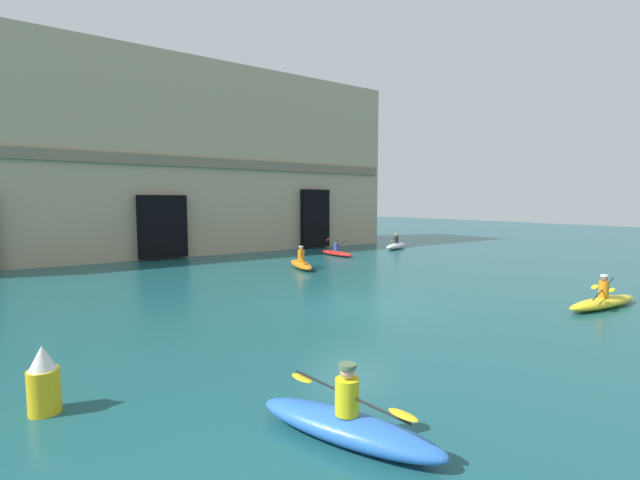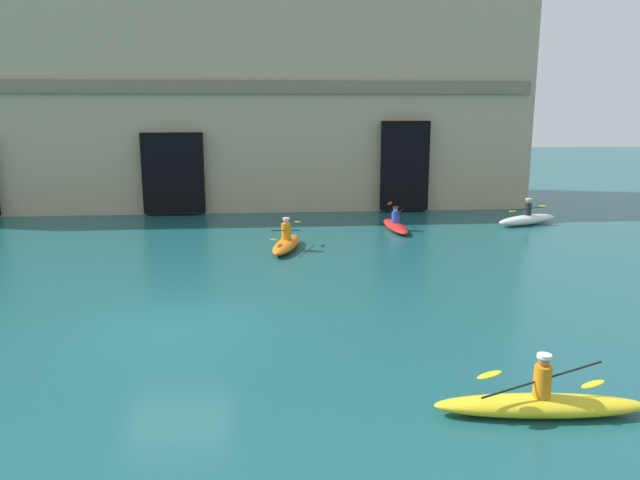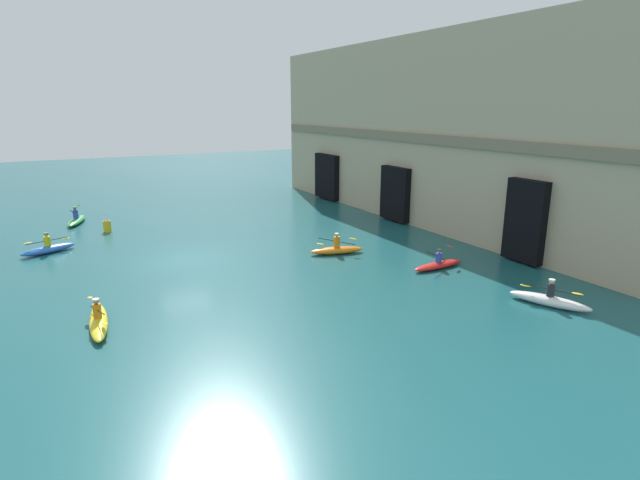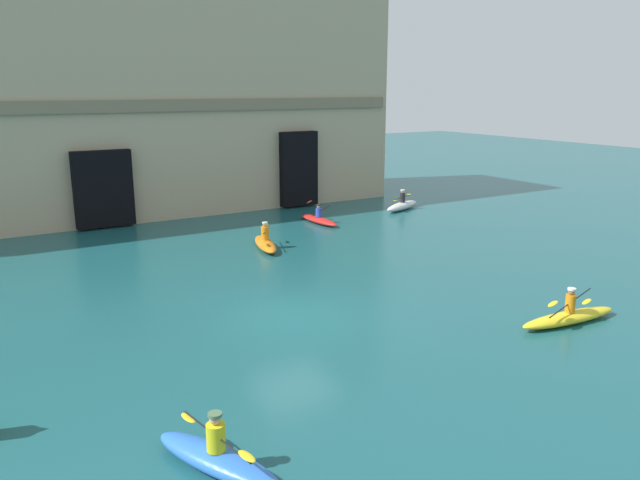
% 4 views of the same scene
% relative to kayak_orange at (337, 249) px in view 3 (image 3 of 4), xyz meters
% --- Properties ---
extents(ground_plane, '(120.00, 120.00, 0.00)m').
position_rel_kayak_orange_xyz_m(ground_plane, '(-2.93, -7.77, -0.25)').
color(ground_plane, '#195156').
extents(cliff_bluff, '(34.65, 8.38, 12.46)m').
position_rel_kayak_orange_xyz_m(cliff_bluff, '(-4.92, 11.87, 5.95)').
color(cliff_bluff, tan).
rests_on(cliff_bluff, ground).
extents(kayak_orange, '(1.47, 3.08, 1.18)m').
position_rel_kayak_orange_xyz_m(kayak_orange, '(0.00, 0.00, 0.00)').
color(kayak_orange, orange).
rests_on(kayak_orange, ground).
extents(kayak_white, '(3.23, 1.87, 1.16)m').
position_rel_kayak_orange_xyz_m(kayak_white, '(10.65, 3.89, 0.00)').
color(kayak_white, white).
rests_on(kayak_white, ground).
extents(kayak_green, '(3.55, 1.80, 1.21)m').
position_rel_kayak_orange_xyz_m(kayak_green, '(-15.22, -12.20, -0.03)').
color(kayak_green, green).
rests_on(kayak_green, ground).
extents(kayak_yellow, '(3.64, 0.96, 1.10)m').
position_rel_kayak_orange_xyz_m(kayak_yellow, '(3.82, -12.63, -0.03)').
color(kayak_yellow, yellow).
rests_on(kayak_yellow, ground).
extents(kayak_red, '(0.82, 3.15, 1.12)m').
position_rel_kayak_orange_xyz_m(kayak_red, '(4.67, 3.23, -0.05)').
color(kayak_red, red).
rests_on(kayak_red, ground).
extents(kayak_blue, '(1.85, 3.02, 1.16)m').
position_rel_kayak_orange_xyz_m(kayak_blue, '(-7.95, -14.07, 0.00)').
color(kayak_blue, blue).
rests_on(kayak_blue, ground).
extents(marker_buoy, '(0.49, 0.49, 1.14)m').
position_rel_kayak_orange_xyz_m(marker_buoy, '(-11.56, -10.58, 0.28)').
color(marker_buoy, yellow).
rests_on(marker_buoy, ground).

